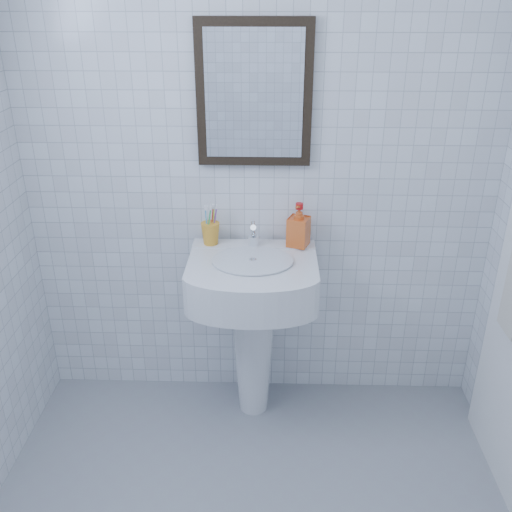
{
  "coord_description": "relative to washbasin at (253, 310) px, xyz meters",
  "views": [
    {
      "loc": [
        0.06,
        -1.32,
        1.97
      ],
      "look_at": [
        -0.0,
        0.86,
        0.93
      ],
      "focal_mm": 40.0,
      "sensor_mm": 36.0,
      "label": 1
    }
  ],
  "objects": [
    {
      "name": "toothbrush_cup",
      "position": [
        -0.2,
        0.13,
        0.34
      ],
      "size": [
        0.1,
        0.1,
        0.1
      ],
      "primitive_type": null,
      "rotation": [
        0.0,
        0.0,
        0.2
      ],
      "color": "gold",
      "rests_on": "washbasin"
    },
    {
      "name": "wall_mirror",
      "position": [
        -0.0,
        0.19,
        0.96
      ],
      "size": [
        0.5,
        0.04,
        0.62
      ],
      "color": "black",
      "rests_on": "wall_back"
    },
    {
      "name": "wall_back",
      "position": [
        0.02,
        0.21,
        0.66
      ],
      "size": [
        2.2,
        0.02,
        2.5
      ],
      "primitive_type": "cube",
      "color": "silver",
      "rests_on": "ground"
    },
    {
      "name": "washbasin",
      "position": [
        0.0,
        0.0,
        0.0
      ],
      "size": [
        0.57,
        0.42,
        0.88
      ],
      "color": "white",
      "rests_on": "ground"
    },
    {
      "name": "soap_dispenser",
      "position": [
        0.21,
        0.12,
        0.39
      ],
      "size": [
        0.12,
        0.12,
        0.2
      ],
      "primitive_type": "imported",
      "rotation": [
        0.0,
        0.0,
        -0.35
      ],
      "color": "#E45216",
      "rests_on": "washbasin"
    },
    {
      "name": "faucet",
      "position": [
        -0.0,
        0.1,
        0.33
      ],
      "size": [
        0.05,
        0.11,
        0.13
      ],
      "color": "silver",
      "rests_on": "washbasin"
    }
  ]
}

